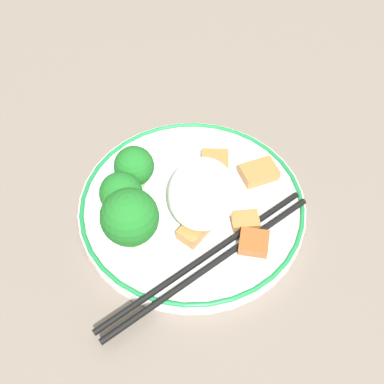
# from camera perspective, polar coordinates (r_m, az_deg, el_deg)

# --- Properties ---
(ground_plane) EXTENTS (3.00, 3.00, 0.00)m
(ground_plane) POSITION_cam_1_polar(r_m,az_deg,el_deg) (0.55, -0.00, -2.07)
(ground_plane) COLOR #665B51
(plate) EXTENTS (0.23, 0.23, 0.02)m
(plate) POSITION_cam_1_polar(r_m,az_deg,el_deg) (0.54, -0.00, -1.57)
(plate) COLOR white
(plate) RESTS_ON ground_plane
(rice_mound) EXTENTS (0.09, 0.07, 0.04)m
(rice_mound) POSITION_cam_1_polar(r_m,az_deg,el_deg) (0.52, 1.08, -0.26)
(rice_mound) COLOR white
(rice_mound) RESTS_ON plate
(broccoli_back_left) EXTENTS (0.04, 0.04, 0.05)m
(broccoli_back_left) POSITION_cam_1_polar(r_m,az_deg,el_deg) (0.54, -6.19, 2.69)
(broccoli_back_left) COLOR #72AD4C
(broccoli_back_left) RESTS_ON plate
(broccoli_back_center) EXTENTS (0.04, 0.04, 0.05)m
(broccoli_back_center) POSITION_cam_1_polar(r_m,az_deg,el_deg) (0.52, -7.58, -0.16)
(broccoli_back_center) COLOR #72AD4C
(broccoli_back_center) RESTS_ON plate
(broccoli_back_right) EXTENTS (0.05, 0.05, 0.06)m
(broccoli_back_right) POSITION_cam_1_polar(r_m,az_deg,el_deg) (0.49, -6.66, -2.75)
(broccoli_back_right) COLOR #72AD4C
(broccoli_back_right) RESTS_ON plate
(meat_near_front) EXTENTS (0.04, 0.04, 0.01)m
(meat_near_front) POSITION_cam_1_polar(r_m,az_deg,el_deg) (0.51, 0.36, -4.01)
(meat_near_front) COLOR #9E6633
(meat_near_front) RESTS_ON plate
(meat_near_left) EXTENTS (0.02, 0.03, 0.01)m
(meat_near_left) POSITION_cam_1_polar(r_m,az_deg,el_deg) (0.52, 5.70, -3.04)
(meat_near_left) COLOR #9E6633
(meat_near_left) RESTS_ON plate
(meat_near_right) EXTENTS (0.04, 0.04, 0.01)m
(meat_near_right) POSITION_cam_1_polar(r_m,az_deg,el_deg) (0.56, 7.14, 2.10)
(meat_near_right) COLOR #9E6633
(meat_near_right) RESTS_ON plate
(meat_near_back) EXTENTS (0.04, 0.03, 0.01)m
(meat_near_back) POSITION_cam_1_polar(r_m,az_deg,el_deg) (0.56, 2.47, 2.95)
(meat_near_back) COLOR #9E6633
(meat_near_back) RESTS_ON plate
(meat_on_rice_edge) EXTENTS (0.03, 0.03, 0.01)m
(meat_on_rice_edge) POSITION_cam_1_polar(r_m,az_deg,el_deg) (0.51, 6.61, -5.38)
(meat_on_rice_edge) COLOR brown
(meat_on_rice_edge) RESTS_ON plate
(chopsticks) EXTENTS (0.17, 0.19, 0.01)m
(chopsticks) POSITION_cam_1_polar(r_m,az_deg,el_deg) (0.50, 1.70, -7.42)
(chopsticks) COLOR black
(chopsticks) RESTS_ON plate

